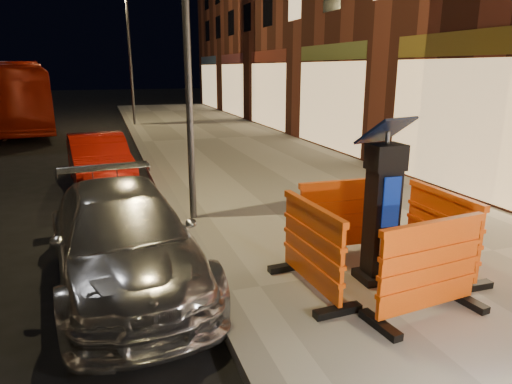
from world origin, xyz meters
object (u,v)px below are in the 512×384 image
object	(u,v)px
barrier_back	(343,217)
barrier_front	(429,269)
barrier_kerbside	(312,248)
car_silver	(127,281)
car_red	(101,184)
bus_doubledecker	(18,130)
parking_kiosk	(382,206)
barrier_bldgside	(441,231)

from	to	relation	value
barrier_back	barrier_front	bearing A→B (deg)	-88.56
barrier_kerbside	car_silver	xyz separation A→B (m)	(-2.14, 1.30, -0.70)
barrier_front	barrier_kerbside	world-z (taller)	same
car_red	bus_doubledecker	xyz separation A→B (m)	(-3.67, 12.07, 0.00)
barrier_back	car_silver	bearing A→B (deg)	175.05
barrier_back	bus_doubledecker	xyz separation A→B (m)	(-7.07, 18.18, -0.70)
barrier_back	bus_doubledecker	world-z (taller)	bus_doubledecker
parking_kiosk	car_red	world-z (taller)	parking_kiosk
car_silver	bus_doubledecker	xyz separation A→B (m)	(-3.98, 17.83, 0.00)
barrier_kerbside	barrier_bldgside	world-z (taller)	same
barrier_bldgside	bus_doubledecker	distance (m)	20.75
car_red	barrier_kerbside	bearing A→B (deg)	-77.28
barrier_front	barrier_bldgside	size ratio (longest dim) A/B	1.00
barrier_kerbside	bus_doubledecker	world-z (taller)	bus_doubledecker
barrier_back	barrier_kerbside	bearing A→B (deg)	-133.56
bus_doubledecker	barrier_front	bearing A→B (deg)	-79.66
car_silver	car_red	world-z (taller)	car_silver
barrier_front	car_red	size ratio (longest dim) A/B	0.38
barrier_back	car_silver	xyz separation A→B (m)	(-3.09, 0.35, -0.70)
barrier_front	barrier_kerbside	distance (m)	1.34
car_silver	parking_kiosk	bearing A→B (deg)	-27.95
barrier_back	barrier_bldgside	size ratio (longest dim) A/B	1.00
barrier_front	barrier_bldgside	xyz separation A→B (m)	(0.95, 0.95, 0.00)
barrier_bldgside	bus_doubledecker	size ratio (longest dim) A/B	0.13
car_red	bus_doubledecker	distance (m)	12.62
parking_kiosk	barrier_bldgside	bearing A→B (deg)	-1.56
parking_kiosk	bus_doubledecker	size ratio (longest dim) A/B	0.18
barrier_back	bus_doubledecker	bearing A→B (deg)	112.70
parking_kiosk	barrier_front	size ratio (longest dim) A/B	1.40
car_silver	barrier_bldgside	bearing A→B (deg)	-22.97
parking_kiosk	bus_doubledecker	bearing A→B (deg)	108.74
barrier_front	barrier_back	size ratio (longest dim) A/B	1.00
barrier_back	car_red	size ratio (longest dim) A/B	0.38
barrier_bldgside	car_silver	xyz separation A→B (m)	(-4.04, 1.30, -0.70)
barrier_back	car_silver	size ratio (longest dim) A/B	0.33
barrier_front	barrier_bldgside	bearing A→B (deg)	38.44
parking_kiosk	car_silver	bearing A→B (deg)	155.68
barrier_kerbside	car_red	size ratio (longest dim) A/B	0.38
barrier_front	barrier_back	bearing A→B (deg)	83.44
parking_kiosk	barrier_back	distance (m)	1.05
barrier_back	barrier_bldgside	distance (m)	1.34
car_silver	barrier_front	bearing A→B (deg)	-41.21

